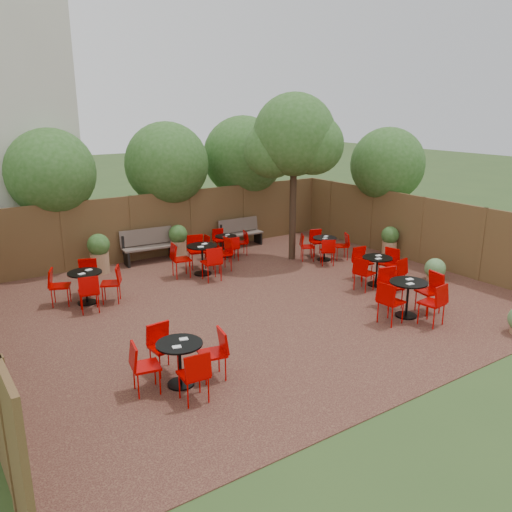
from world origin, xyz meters
TOP-DOWN VIEW (x-y plane):
  - ground at (0.00, 0.00)m, footprint 80.00×80.00m
  - courtyard_paving at (0.00, 0.00)m, footprint 12.00×10.00m
  - fence_back at (0.00, 5.00)m, footprint 12.00×0.08m
  - fence_right at (6.00, 0.00)m, footprint 0.08×10.00m
  - overhang_foliage at (-0.40, 3.70)m, footprint 15.52×10.73m
  - courtyard_tree at (3.07, 2.42)m, footprint 2.61×2.51m
  - park_bench_left at (-0.67, 4.63)m, footprint 1.64×0.65m
  - park_bench_right at (2.60, 4.62)m, footprint 1.49×0.51m
  - bistro_tables at (0.52, 0.44)m, footprint 8.67×7.95m
  - planters at (-1.19, 3.82)m, footprint 11.81×4.43m
  - low_shrubs at (4.79, -3.58)m, footprint 2.45×3.79m

SIDE VIEW (x-z plane):
  - ground at x=0.00m, z-range 0.00..0.00m
  - courtyard_paving at x=0.00m, z-range 0.00..0.02m
  - low_shrubs at x=4.79m, z-range -0.01..0.66m
  - bistro_tables at x=0.52m, z-range -0.01..0.95m
  - park_bench_right at x=2.60m, z-range 0.03..0.95m
  - park_bench_left at x=-0.67m, z-range 0.03..1.03m
  - planters at x=-1.19m, z-range 0.04..1.18m
  - fence_back at x=0.00m, z-range 0.00..2.00m
  - fence_right at x=6.00m, z-range 0.00..2.00m
  - overhang_foliage at x=-0.40m, z-range 1.34..4.13m
  - courtyard_tree at x=3.07m, z-range 1.13..6.06m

